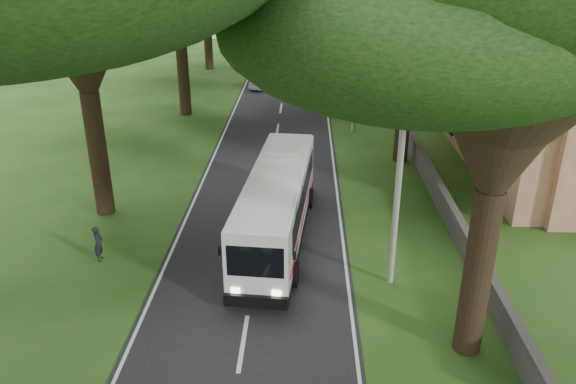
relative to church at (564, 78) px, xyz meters
The scene contains 11 objects.
road 18.84m from the church, 169.06° to the left, with size 8.00×120.00×0.04m, color black.
property_wall 10.16m from the church, 164.52° to the left, with size 0.35×50.00×1.20m, color #383533.
church is the anchor object (origin of this frame).
pole_near 19.88m from the church, 128.50° to the right, with size 1.60×0.24×8.00m.
pole_mid 13.16m from the church, 160.19° to the left, with size 1.60×0.24×8.00m.
pole_far 27.41m from the church, 116.82° to the left, with size 1.60×0.24×8.00m.
coach_bus 21.12m from the church, 144.73° to the right, with size 3.41×11.51×3.34m.
distant_car_a 27.00m from the church, 138.55° to the left, with size 1.62×4.03×1.37m, color silver.
distant_car_b 38.83m from the church, 120.66° to the left, with size 1.23×3.54×1.17m, color navy.
distant_car_c 47.19m from the church, 110.76° to the left, with size 1.71×4.21×1.22m, color maroon.
pedestrian 28.67m from the church, 149.93° to the right, with size 0.57×0.38×1.57m, color black.
Camera 1 is at (2.00, -13.29, 12.37)m, focal length 35.00 mm.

